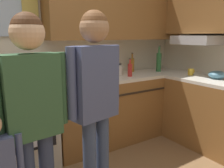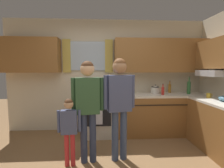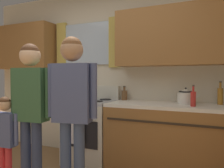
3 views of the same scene
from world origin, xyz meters
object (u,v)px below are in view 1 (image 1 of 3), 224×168
(bottle_oil_amber, at_px, (132,64))
(mixing_bowl, at_px, (217,75))
(bottle_wine_green, at_px, (159,62))
(stovetop_kettle, at_px, (116,68))
(bottle_squat_brown, at_px, (51,74))
(mug_mustard_yellow, at_px, (191,72))
(bottle_sauce_red, at_px, (130,70))
(adult_holding_child, at_px, (33,105))
(stove_oven, at_px, (22,125))
(adult_in_plaid, at_px, (95,90))

(bottle_oil_amber, height_order, mixing_bowl, bottle_oil_amber)
(bottle_wine_green, xyz_separation_m, stovetop_kettle, (-0.74, 0.08, -0.06))
(bottle_squat_brown, xyz_separation_m, mug_mustard_yellow, (1.75, -0.72, -0.03))
(bottle_wine_green, bearing_deg, mug_mustard_yellow, -74.38)
(bottle_sauce_red, relative_size, adult_holding_child, 0.16)
(mug_mustard_yellow, distance_m, adult_holding_child, 2.37)
(bottle_sauce_red, bearing_deg, stove_oven, 175.08)
(bottle_oil_amber, height_order, adult_holding_child, adult_holding_child)
(bottle_squat_brown, bearing_deg, stove_oven, -153.23)
(bottle_wine_green, xyz_separation_m, mixing_bowl, (0.19, -0.86, -0.10))
(mixing_bowl, bearing_deg, stove_oven, 158.77)
(bottle_squat_brown, bearing_deg, adult_in_plaid, -92.86)
(adult_holding_child, bearing_deg, mixing_bowl, 4.63)
(bottle_oil_amber, distance_m, adult_in_plaid, 1.80)
(stove_oven, distance_m, mug_mustard_yellow, 2.29)
(stove_oven, xyz_separation_m, mug_mustard_yellow, (2.18, -0.50, 0.48))
(bottle_wine_green, bearing_deg, stove_oven, 179.64)
(stove_oven, xyz_separation_m, stovetop_kettle, (1.31, 0.07, 0.53))
(bottle_wine_green, height_order, bottle_oil_amber, bottle_wine_green)
(bottle_wine_green, bearing_deg, mixing_bowl, -77.29)
(bottle_oil_amber, bearing_deg, adult_in_plaid, -137.37)
(bottle_squat_brown, height_order, bottle_sauce_red, bottle_sauce_red)
(bottle_wine_green, relative_size, mixing_bowl, 1.78)
(bottle_squat_brown, bearing_deg, bottle_sauce_red, -19.17)
(mug_mustard_yellow, height_order, stovetop_kettle, stovetop_kettle)
(bottle_sauce_red, distance_m, mug_mustard_yellow, 0.87)
(stove_oven, relative_size, mug_mustard_yellow, 9.15)
(stove_oven, height_order, stovetop_kettle, stovetop_kettle)
(stove_oven, xyz_separation_m, adult_holding_child, (-0.12, -1.06, 0.53))
(stove_oven, distance_m, bottle_wine_green, 2.13)
(stove_oven, relative_size, adult_holding_child, 0.69)
(stovetop_kettle, bearing_deg, mug_mustard_yellow, -33.33)
(bottle_squat_brown, relative_size, stovetop_kettle, 0.75)
(bottle_wine_green, bearing_deg, stovetop_kettle, 173.47)
(mug_mustard_yellow, xyz_separation_m, adult_holding_child, (-2.30, -0.56, 0.05))
(adult_in_plaid, bearing_deg, bottle_oil_amber, 42.63)
(mug_mustard_yellow, bearing_deg, bottle_squat_brown, 157.57)
(stove_oven, bearing_deg, bottle_sauce_red, -4.92)
(stove_oven, distance_m, mixing_bowl, 2.45)
(mixing_bowl, relative_size, adult_in_plaid, 0.14)
(mixing_bowl, bearing_deg, bottle_sauce_red, 138.00)
(bottle_sauce_red, bearing_deg, adult_holding_child, -148.41)
(bottle_oil_amber, distance_m, mixing_bowl, 1.20)
(stove_oven, distance_m, adult_in_plaid, 1.22)
(bottle_wine_green, bearing_deg, adult_holding_child, -154.18)
(stove_oven, relative_size, mixing_bowl, 4.97)
(bottle_oil_amber, bearing_deg, mug_mustard_yellow, -55.11)
(bottle_sauce_red, distance_m, adult_in_plaid, 1.37)
(bottle_squat_brown, height_order, bottle_wine_green, bottle_wine_green)
(stove_oven, bearing_deg, bottle_squat_brown, 26.77)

